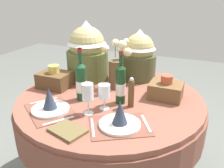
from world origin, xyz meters
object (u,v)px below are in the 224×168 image
book_on_table (68,130)px  woven_basket_side_right (166,90)px  wine_bottle_centre (81,81)px  gift_tub_back_left (87,49)px  place_setting_left (50,104)px  pepper_mill (131,93)px  wine_bottle_left (121,84)px  wine_glass_right (104,92)px  dining_table (110,114)px  place_setting_right (120,119)px  gift_tub_back_centre (139,53)px  flower_vase (117,66)px  woven_basket_side_left (55,79)px  wine_glass_left (88,92)px

book_on_table → woven_basket_side_right: bearing=74.2°
wine_bottle_centre → gift_tub_back_left: bearing=112.6°
place_setting_left → wine_bottle_centre: 0.27m
pepper_mill → book_on_table: bearing=-117.9°
woven_basket_side_right → wine_bottle_left: bearing=-143.2°
wine_bottle_left → pepper_mill: size_ratio=1.76×
wine_bottle_centre → place_setting_left: bearing=-114.1°
wine_bottle_left → wine_glass_right: (-0.06, -0.12, -0.02)m
dining_table → woven_basket_side_right: size_ratio=6.00×
place_setting_right → gift_tub_back_centre: 0.82m
flower_vase → pepper_mill: flower_vase is taller
gift_tub_back_centre → place_setting_right: bearing=-80.0°
woven_basket_side_left → dining_table: bearing=2.3°
place_setting_left → place_setting_right: same height
wine_glass_left → gift_tub_back_centre: size_ratio=0.48×
wine_glass_left → pepper_mill: 0.29m
place_setting_right → gift_tub_back_centre: gift_tub_back_centre is taller
wine_glass_left → gift_tub_back_centre: gift_tub_back_centre is taller
book_on_table → flower_vase: bearing=105.4°
wine_glass_left → pepper_mill: pepper_mill is taller
place_setting_left → woven_basket_side_right: woven_basket_side_right is taller
pepper_mill → woven_basket_side_left: pepper_mill is taller
wine_bottle_left → wine_bottle_centre: 0.27m
gift_tub_back_centre → woven_basket_side_right: (0.30, -0.31, -0.16)m
place_setting_left → place_setting_right: bearing=0.6°
dining_table → gift_tub_back_left: bearing=141.3°
place_setting_left → wine_glass_right: (0.31, 0.16, 0.07)m
wine_bottle_left → gift_tub_back_left: 0.56m
wine_bottle_centre → wine_glass_right: size_ratio=2.16×
dining_table → wine_bottle_left: size_ratio=3.73×
wine_bottle_centre → wine_glass_left: bearing=-49.5°
dining_table → gift_tub_back_centre: (0.07, 0.43, 0.38)m
place_setting_left → pepper_mill: bearing=29.7°
place_setting_left → wine_glass_left: 0.27m
woven_basket_side_right → gift_tub_back_left: bearing=169.2°
wine_bottle_centre → pepper_mill: size_ratio=1.78×
place_setting_right → woven_basket_side_right: size_ratio=1.87×
dining_table → book_on_table: (-0.03, -0.52, 0.16)m
place_setting_left → pepper_mill: (0.46, 0.26, 0.05)m
dining_table → place_setting_left: bearing=-126.0°
dining_table → gift_tub_back_centre: bearing=80.2°
wine_bottle_centre → book_on_table: (0.13, -0.39, -0.13)m
place_setting_left → wine_glass_left: (0.24, 0.06, 0.10)m
wine_bottle_left → gift_tub_back_centre: (-0.03, 0.51, 0.08)m
dining_table → place_setting_right: (0.21, -0.35, 0.20)m
gift_tub_back_centre → woven_basket_side_right: gift_tub_back_centre is taller
flower_vase → book_on_table: flower_vase is taller
woven_basket_side_left → woven_basket_side_right: woven_basket_side_left is taller
place_setting_left → gift_tub_back_left: bearing=95.6°
book_on_table → gift_tub_back_left: 0.87m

